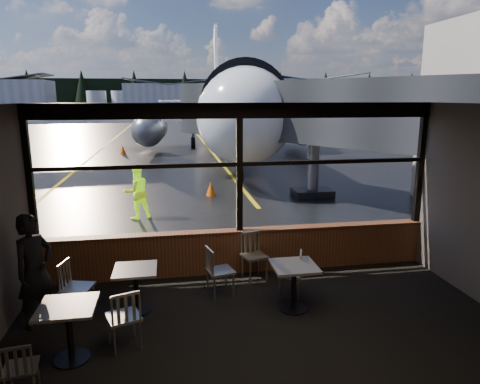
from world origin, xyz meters
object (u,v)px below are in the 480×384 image
object	(u,v)px
chair_near_n	(255,257)
passenger	(35,271)
cafe_table_near	(294,287)
cafe_table_mid	(136,290)
ground_crew	(137,192)
chair_near_e	(290,274)
chair_near_w	(220,271)
chair_mid_s	(124,317)
cone_nose	(211,189)
jet_bridge	(317,139)
cone_wing	(123,150)
chair_left_s	(21,368)
chair_mid_w	(78,288)
cafe_table_left	(70,333)
airliner	(224,71)

from	to	relation	value
chair_near_n	passenger	xyz separation A→B (m)	(-3.78, -1.17, 0.45)
cafe_table_near	chair_near_n	size ratio (longest dim) A/B	0.86
cafe_table_mid	ground_crew	size ratio (longest dim) A/B	0.48
cafe_table_mid	passenger	world-z (taller)	passenger
cafe_table_near	ground_crew	bearing A→B (deg)	115.52
chair_near_e	chair_near_w	world-z (taller)	chair_near_w
chair_mid_s	cone_nose	size ratio (longest dim) A/B	1.85
chair_near_e	jet_bridge	bearing A→B (deg)	-4.15
chair_near_w	passenger	bearing A→B (deg)	-93.68
chair_near_w	chair_near_e	bearing A→B (deg)	65.49
chair_near_n	cone_wing	world-z (taller)	chair_near_n
chair_near_n	chair_mid_s	size ratio (longest dim) A/B	1.00
chair_left_s	ground_crew	xyz separation A→B (m)	(0.88, 7.93, 0.41)
chair_near_w	cone_nose	xyz separation A→B (m)	(0.66, 8.26, -0.22)
cone_wing	chair_near_n	bearing A→B (deg)	-77.51
chair_mid_w	ground_crew	distance (m)	5.94
chair_near_n	ground_crew	world-z (taller)	ground_crew
cafe_table_left	chair_mid_w	bearing A→B (deg)	95.90
chair_mid_s	chair_mid_w	world-z (taller)	chair_mid_w
airliner	cafe_table_near	world-z (taller)	airliner
cafe_table_left	chair_near_n	size ratio (longest dim) A/B	0.88
airliner	chair_left_s	xyz separation A→B (m)	(-5.80, -24.56, -4.91)
cafe_table_mid	chair_mid_s	distance (m)	1.08
chair_mid_s	chair_left_s	world-z (taller)	chair_mid_s
cone_wing	cafe_table_mid	bearing A→B (deg)	-84.00
airliner	chair_mid_s	distance (m)	24.58
chair_near_w	chair_mid_w	bearing A→B (deg)	-96.53
passenger	chair_near_e	bearing A→B (deg)	-51.32
jet_bridge	chair_mid_w	distance (m)	9.64
cafe_table_left	cone_wing	world-z (taller)	cafe_table_left
cafe_table_left	chair_left_s	distance (m)	0.82
ground_crew	cafe_table_left	bearing A→B (deg)	60.87
jet_bridge	chair_mid_w	bearing A→B (deg)	-133.83
chair_mid_w	ground_crew	xyz separation A→B (m)	(0.60, 5.90, 0.34)
chair_near_n	cafe_table_left	bearing A→B (deg)	21.84
chair_near_e	cone_wing	bearing A→B (deg)	32.11
chair_near_w	chair_mid_w	size ratio (longest dim) A/B	1.00
chair_near_e	chair_near_n	distance (m)	1.00
cafe_table_left	chair_near_n	world-z (taller)	chair_near_n
jet_bridge	cone_wing	size ratio (longest dim) A/B	18.07
chair_near_n	airliner	bearing A→B (deg)	-110.53
airliner	cone_wing	distance (m)	8.56
chair_near_n	chair_left_s	world-z (taller)	chair_near_n
airliner	chair_mid_s	bearing A→B (deg)	-96.81
cafe_table_near	passenger	size ratio (longest dim) A/B	0.44
chair_near_w	cone_wing	bearing A→B (deg)	176.36
cafe_table_left	chair_near_w	xyz separation A→B (m)	(2.30, 1.62, 0.06)
cafe_table_mid	jet_bridge	bearing A→B (deg)	50.80
ground_crew	cone_nose	world-z (taller)	ground_crew
ground_crew	cafe_table_near	bearing A→B (deg)	90.07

